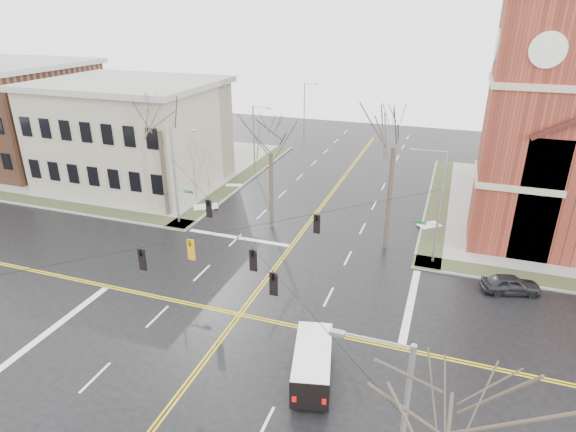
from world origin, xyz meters
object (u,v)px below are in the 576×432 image
(tree_nw_near, at_px, (271,148))
(tree_ne, at_px, (394,140))
(signal_pole_ne, at_px, (438,205))
(tree_nw_far, at_px, (158,125))
(cargo_van, at_px, (313,360))
(streetlight_north_b, at_px, (305,107))
(streetlight_north_a, at_px, (255,137))
(parked_car_a, at_px, (511,284))
(signal_pole_nw, at_px, (176,173))

(tree_nw_near, relative_size, tree_ne, 0.80)
(signal_pole_ne, bearing_deg, tree_nw_near, 171.03)
(tree_nw_far, distance_m, tree_nw_near, 10.58)
(tree_nw_near, bearing_deg, cargo_van, -62.48)
(signal_pole_ne, xyz_separation_m, streetlight_north_b, (-21.97, 36.50, -0.48))
(tree_ne, bearing_deg, streetlight_north_a, 140.16)
(cargo_van, bearing_deg, tree_nw_far, 126.70)
(parked_car_a, distance_m, tree_nw_far, 31.78)
(streetlight_north_b, bearing_deg, signal_pole_nw, -91.05)
(cargo_van, height_order, tree_nw_near, tree_nw_near)
(signal_pole_nw, bearing_deg, signal_pole_ne, 0.00)
(streetlight_north_b, bearing_deg, tree_nw_near, -77.47)
(signal_pole_ne, relative_size, signal_pole_nw, 1.00)
(tree_nw_near, bearing_deg, signal_pole_ne, -8.97)
(tree_nw_far, relative_size, tree_nw_near, 1.19)
(tree_nw_near, bearing_deg, parked_car_a, -13.88)
(cargo_van, height_order, tree_ne, tree_ne)
(signal_pole_ne, relative_size, parked_car_a, 2.27)
(tree_nw_near, bearing_deg, tree_ne, -5.08)
(streetlight_north_a, bearing_deg, parked_car_a, -34.77)
(tree_nw_far, bearing_deg, tree_ne, 0.29)
(signal_pole_ne, bearing_deg, parked_car_a, -25.35)
(streetlight_north_a, bearing_deg, cargo_van, -62.21)
(parked_car_a, xyz_separation_m, tree_nw_far, (-30.45, 3.90, 8.21))
(signal_pole_ne, relative_size, streetlight_north_b, 1.12)
(parked_car_a, height_order, tree_nw_near, tree_nw_near)
(parked_car_a, relative_size, tree_nw_far, 0.32)
(streetlight_north_a, relative_size, tree_nw_near, 0.78)
(streetlight_north_a, height_order, tree_nw_near, tree_nw_near)
(signal_pole_ne, xyz_separation_m, signal_pole_nw, (-22.64, 0.00, 0.00))
(signal_pole_nw, xyz_separation_m, cargo_van, (17.51, -15.46, -3.81))
(signal_pole_nw, distance_m, streetlight_north_a, 16.52)
(streetlight_north_a, bearing_deg, signal_pole_ne, -36.90)
(streetlight_north_b, distance_m, tree_nw_far, 35.66)
(tree_nw_far, bearing_deg, streetlight_north_b, 85.42)
(signal_pole_nw, distance_m, tree_nw_far, 4.65)
(parked_car_a, bearing_deg, signal_pole_ne, 49.32)
(cargo_van, xyz_separation_m, tree_ne, (1.33, 16.79, 8.11))
(signal_pole_nw, height_order, parked_car_a, signal_pole_nw)
(signal_pole_nw, height_order, cargo_van, signal_pole_nw)
(signal_pole_nw, bearing_deg, streetlight_north_a, 87.68)
(signal_pole_nw, xyz_separation_m, tree_ne, (18.85, 1.33, 4.30))
(parked_car_a, bearing_deg, cargo_van, 124.53)
(streetlight_north_b, distance_m, tree_ne, 39.88)
(signal_pole_ne, height_order, cargo_van, signal_pole_ne)
(signal_pole_ne, relative_size, streetlight_north_a, 1.12)
(streetlight_north_b, bearing_deg, cargo_van, -72.04)
(cargo_van, height_order, parked_car_a, cargo_van)
(signal_pole_ne, distance_m, streetlight_north_a, 27.48)
(streetlight_north_a, xyz_separation_m, tree_nw_near, (7.61, -14.23, 3.00))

